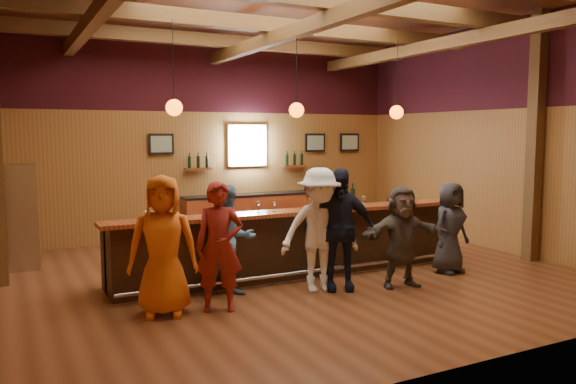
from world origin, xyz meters
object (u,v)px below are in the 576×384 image
object	(u,v)px
customer_redvest	(219,247)
customer_denim	(229,241)
customer_orange	(163,245)
customer_white	(319,230)
customer_brown	(402,236)
stainless_fridge	(15,217)
customer_dark	(450,228)
back_bar_cabinet	(267,213)
bottle_a	(318,198)
bartender	(320,210)
ice_bucket	(316,201)
customer_navy	(339,229)
bar_counter	(293,242)

from	to	relation	value
customer_redvest	customer_denim	size ratio (longest dim) A/B	1.06
customer_orange	customer_redvest	xyz separation A→B (m)	(0.70, -0.16, -0.05)
customer_white	customer_brown	world-z (taller)	customer_white
customer_redvest	customer_white	bearing A→B (deg)	29.04
stainless_fridge	customer_denim	xyz separation A→B (m)	(2.68, -3.25, -0.10)
customer_denim	customer_dark	distance (m)	3.81
stainless_fridge	customer_white	size ratio (longest dim) A/B	0.98
customer_white	customer_dark	bearing A→B (deg)	9.87
back_bar_cabinet	customer_white	size ratio (longest dim) A/B	2.18
customer_white	customer_brown	xyz separation A→B (m)	(1.23, -0.38, -0.14)
bottle_a	bartender	bearing A→B (deg)	58.90
customer_brown	stainless_fridge	bearing A→B (deg)	153.12
customer_denim	back_bar_cabinet	bearing A→B (deg)	60.02
customer_denim	customer_brown	distance (m)	2.61
customer_denim	ice_bucket	xyz separation A→B (m)	(1.68, 0.46, 0.44)
customer_navy	ice_bucket	size ratio (longest dim) A/B	7.05
customer_orange	customer_brown	bearing A→B (deg)	12.99
back_bar_cabinet	customer_denim	distance (m)	5.11
back_bar_cabinet	customer_redvest	bearing A→B (deg)	-121.17
customer_orange	customer_dark	size ratio (longest dim) A/B	1.19
customer_white	customer_navy	xyz separation A→B (m)	(0.29, -0.07, -0.00)
stainless_fridge	customer_white	distance (m)	5.34
customer_dark	bar_counter	bearing A→B (deg)	144.39
customer_orange	bartender	bearing A→B (deg)	51.09
bar_counter	customer_dark	size ratio (longest dim) A/B	4.14
bar_counter	customer_white	size ratio (longest dim) A/B	3.44
bar_counter	customer_navy	size ratio (longest dim) A/B	3.45
customer_redvest	back_bar_cabinet	bearing A→B (deg)	80.46
customer_dark	customer_denim	bearing A→B (deg)	165.29
bar_counter	ice_bucket	world-z (taller)	ice_bucket
back_bar_cabinet	ice_bucket	world-z (taller)	ice_bucket
customer_white	ice_bucket	distance (m)	0.94
customer_denim	customer_dark	bearing A→B (deg)	-4.65
ice_bucket	bottle_a	distance (m)	0.23
customer_navy	ice_bucket	xyz separation A→B (m)	(0.09, 0.86, 0.33)
back_bar_cabinet	customer_navy	bearing A→B (deg)	-102.30
back_bar_cabinet	bartender	xyz separation A→B (m)	(0.05, -2.34, 0.36)
customer_dark	ice_bucket	bearing A→B (deg)	149.35
bar_counter	customer_denim	distance (m)	1.67
bar_counter	customer_brown	world-z (taller)	customer_brown
back_bar_cabinet	stainless_fridge	world-z (taller)	stainless_fridge
stainless_fridge	ice_bucket	bearing A→B (deg)	-32.63
customer_orange	customer_denim	world-z (taller)	customer_orange
stainless_fridge	customer_brown	xyz separation A→B (m)	(5.19, -3.95, -0.13)
bar_counter	bartender	distance (m)	1.77
stainless_fridge	customer_dark	distance (m)	7.41
customer_denim	bottle_a	distance (m)	1.98
back_bar_cabinet	customer_brown	size ratio (longest dim) A/B	2.58
back_bar_cabinet	customer_white	bearing A→B (deg)	-105.84
bartender	ice_bucket	world-z (taller)	bartender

